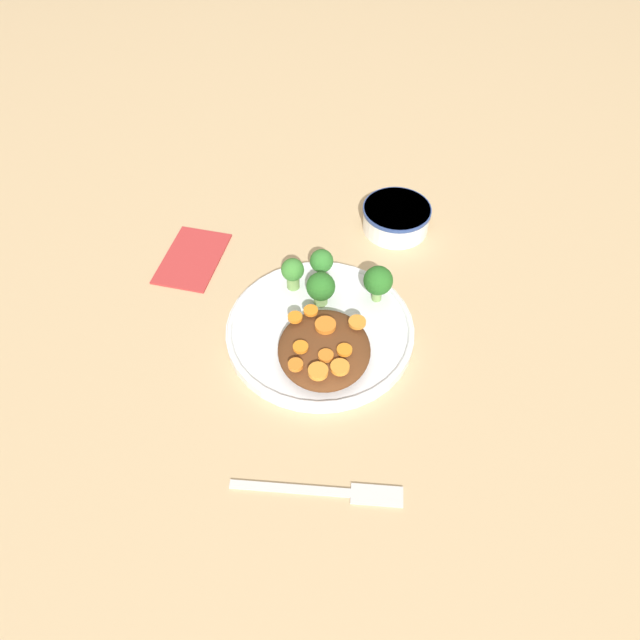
{
  "coord_description": "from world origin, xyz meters",
  "views": [
    {
      "loc": [
        0.54,
        0.01,
        0.65
      ],
      "look_at": [
        0.0,
        0.0,
        0.03
      ],
      "focal_mm": 35.0,
      "sensor_mm": 36.0,
      "label": 1
    }
  ],
  "objects_px": {
    "dip_bowl": "(396,217)",
    "fork": "(334,491)",
    "plate": "(320,330)",
    "napkin": "(192,258)"
  },
  "relations": [
    {
      "from": "dip_bowl",
      "to": "fork",
      "type": "distance_m",
      "value": 0.46
    },
    {
      "from": "fork",
      "to": "napkin",
      "type": "distance_m",
      "value": 0.43
    },
    {
      "from": "plate",
      "to": "dip_bowl",
      "type": "xyz_separation_m",
      "value": [
        -0.22,
        0.11,
        0.01
      ]
    },
    {
      "from": "napkin",
      "to": "fork",
      "type": "bearing_deg",
      "value": 30.31
    },
    {
      "from": "dip_bowl",
      "to": "napkin",
      "type": "distance_m",
      "value": 0.32
    },
    {
      "from": "dip_bowl",
      "to": "fork",
      "type": "relative_size",
      "value": 0.54
    },
    {
      "from": "plate",
      "to": "fork",
      "type": "xyz_separation_m",
      "value": [
        0.23,
        0.02,
        -0.01
      ]
    },
    {
      "from": "dip_bowl",
      "to": "fork",
      "type": "bearing_deg",
      "value": -11.72
    },
    {
      "from": "dip_bowl",
      "to": "fork",
      "type": "xyz_separation_m",
      "value": [
        0.45,
        -0.09,
        -0.02
      ]
    },
    {
      "from": "plate",
      "to": "napkin",
      "type": "xyz_separation_m",
      "value": [
        -0.14,
        -0.2,
        -0.01
      ]
    }
  ]
}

